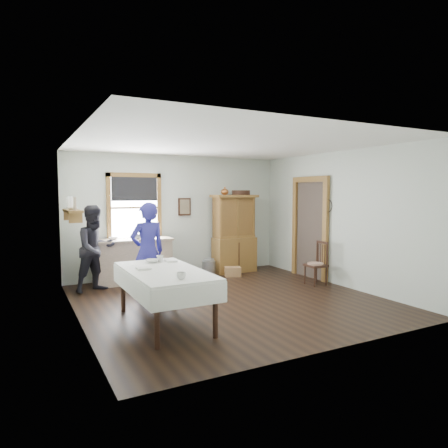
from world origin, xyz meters
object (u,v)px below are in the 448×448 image
object	(u,v)px
spindle_chair	(316,263)
wicker_basket	(233,272)
figure_dark	(96,252)
pail	(209,268)
work_counter	(133,261)
woman_blue	(148,255)
china_hutch	(234,234)
dining_table	(165,297)

from	to	relation	value
spindle_chair	wicker_basket	distance (m)	1.89
spindle_chair	figure_dark	bearing A→B (deg)	161.38
pail	work_counter	bearing A→B (deg)	177.42
wicker_basket	woman_blue	world-z (taller)	woman_blue
china_hutch	wicker_basket	world-z (taller)	china_hutch
pail	wicker_basket	distance (m)	0.56
work_counter	china_hutch	world-z (taller)	china_hutch
china_hutch	figure_dark	size ratio (longest dim) A/B	1.20
dining_table	woman_blue	bearing A→B (deg)	83.49
pail	figure_dark	world-z (taller)	figure_dark
spindle_chair	dining_table	bearing A→B (deg)	-164.08
wicker_basket	work_counter	bearing A→B (deg)	168.76
china_hutch	woman_blue	xyz separation A→B (m)	(-2.55, -1.52, -0.12)
pail	wicker_basket	bearing A→B (deg)	-38.78
work_counter	china_hutch	size ratio (longest dim) A/B	0.88
pail	figure_dark	distance (m)	2.61
china_hutch	wicker_basket	bearing A→B (deg)	-123.00
spindle_chair	work_counter	bearing A→B (deg)	151.01
dining_table	woman_blue	xyz separation A→B (m)	(0.15, 1.30, 0.40)
pail	figure_dark	bearing A→B (deg)	-172.29
work_counter	wicker_basket	distance (m)	2.21
work_counter	pail	size ratio (longest dim) A/B	4.87
wicker_basket	woman_blue	xyz separation A→B (m)	(-2.27, -1.09, 0.69)
work_counter	woman_blue	world-z (taller)	woman_blue
china_hutch	dining_table	world-z (taller)	china_hutch
wicker_basket	woman_blue	bearing A→B (deg)	-154.50
spindle_chair	pail	bearing A→B (deg)	131.29
china_hutch	figure_dark	world-z (taller)	china_hutch
china_hutch	figure_dark	distance (m)	3.27
dining_table	woman_blue	world-z (taller)	woman_blue
pail	spindle_chair	bearing A→B (deg)	-50.64
woman_blue	work_counter	bearing A→B (deg)	-101.69
woman_blue	pail	bearing A→B (deg)	-148.69
pail	wicker_basket	xyz separation A→B (m)	(0.43, -0.35, -0.06)
work_counter	dining_table	world-z (taller)	work_counter
work_counter	china_hutch	xyz separation A→B (m)	(2.42, 0.01, 0.45)
dining_table	spindle_chair	xyz separation A→B (m)	(3.51, 0.88, 0.05)
china_hutch	pail	size ratio (longest dim) A/B	5.53
work_counter	figure_dark	distance (m)	0.96
spindle_chair	figure_dark	xyz separation A→B (m)	(-4.05, 1.52, 0.31)
woman_blue	figure_dark	bearing A→B (deg)	-64.71
spindle_chair	china_hutch	bearing A→B (deg)	114.51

